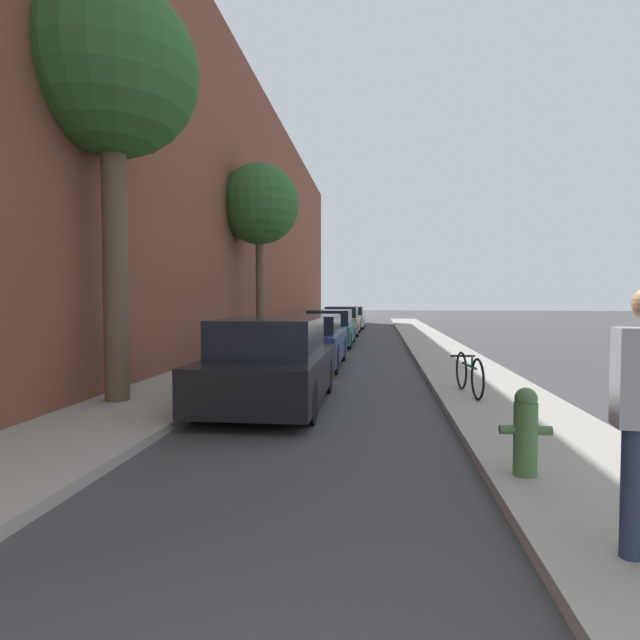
{
  "coord_description": "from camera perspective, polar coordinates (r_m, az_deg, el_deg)",
  "views": [
    {
      "loc": [
        0.86,
        -0.44,
        1.79
      ],
      "look_at": [
        -0.37,
        10.3,
        1.33
      ],
      "focal_mm": 28.67,
      "sensor_mm": 36.0,
      "label": 1
    }
  ],
  "objects": [
    {
      "name": "sidewalk_left",
      "position": [
        16.95,
        -6.34,
        -3.45
      ],
      "size": [
        2.0,
        52.0,
        0.12
      ],
      "color": "#9E998E",
      "rests_on": "ground"
    },
    {
      "name": "sidewalk_right",
      "position": [
        16.66,
        13.55,
        -3.6
      ],
      "size": [
        2.0,
        52.0,
        0.12
      ],
      "color": "#9E998E",
      "rests_on": "ground"
    },
    {
      "name": "ground_plane",
      "position": [
        16.56,
        3.52,
        -3.78
      ],
      "size": [
        120.0,
        120.0,
        0.0
      ],
      "primitive_type": "plane",
      "color": "#3D3D3F"
    },
    {
      "name": "parked_car_teal",
      "position": [
        19.49,
        1.18,
        -0.96
      ],
      "size": [
        1.74,
        4.7,
        1.36
      ],
      "color": "black",
      "rests_on": "ground"
    },
    {
      "name": "parked_car_white",
      "position": [
        30.82,
        3.34,
        0.24
      ],
      "size": [
        1.77,
        4.35,
        1.29
      ],
      "color": "black",
      "rests_on": "ground"
    },
    {
      "name": "fire_hydrant",
      "position": [
        5.3,
        21.96,
        -11.34
      ],
      "size": [
        0.48,
        0.22,
        0.83
      ],
      "color": "#47703D",
      "rests_on": "sidewalk_right"
    },
    {
      "name": "parked_car_champagne",
      "position": [
        25.22,
        2.49,
        -0.12
      ],
      "size": [
        1.69,
        4.69,
        1.39
      ],
      "color": "black",
      "rests_on": "ground"
    },
    {
      "name": "parked_car_navy",
      "position": [
        13.42,
        -1.37,
        -2.4
      ],
      "size": [
        1.8,
        4.29,
        1.36
      ],
      "color": "black",
      "rests_on": "ground"
    },
    {
      "name": "street_tree_near",
      "position": [
        9.65,
        -22.18,
        23.91
      ],
      "size": [
        2.75,
        2.75,
        6.71
      ],
      "color": "brown",
      "rests_on": "sidewalk_left"
    },
    {
      "name": "parked_car_black",
      "position": [
        8.58,
        -5.53,
        -4.99
      ],
      "size": [
        1.8,
        3.97,
        1.46
      ],
      "color": "black",
      "rests_on": "ground"
    },
    {
      "name": "street_tree_far",
      "position": [
        17.45,
        -6.78,
        12.59
      ],
      "size": [
        2.66,
        2.66,
        6.12
      ],
      "color": "brown",
      "rests_on": "sidewalk_left"
    },
    {
      "name": "bicycle",
      "position": [
        9.31,
        16.29,
        -5.8
      ],
      "size": [
        0.44,
        1.69,
        0.69
      ],
      "rotation": [
        0.0,
        0.0,
        0.1
      ],
      "color": "black",
      "rests_on": "sidewalk_right"
    },
    {
      "name": "building_facade_left",
      "position": [
        17.55,
        -10.84,
        13.58
      ],
      "size": [
        0.7,
        52.0,
        10.39
      ],
      "color": "brown",
      "rests_on": "ground"
    }
  ]
}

